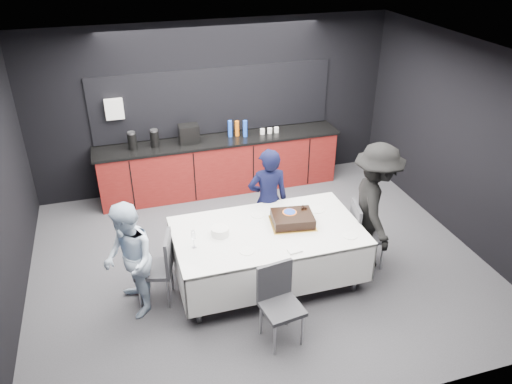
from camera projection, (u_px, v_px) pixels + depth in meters
ground at (258, 262)px, 6.87m from camera, size 6.00×6.00×0.00m
room_shell at (258, 137)px, 5.97m from camera, size 6.04×5.04×2.82m
kitchenette at (219, 160)px, 8.46m from camera, size 4.10×0.64×2.05m
party_table at (268, 239)px, 6.23m from camera, size 2.32×1.32×0.78m
cake_assembly at (293, 219)px, 6.25m from camera, size 0.61×0.52×0.17m
plate_stack at (220, 231)px, 6.04m from camera, size 0.22×0.22×0.10m
loose_plate_near at (247, 251)px, 5.77m from camera, size 0.18×0.18×0.01m
loose_plate_right_a at (317, 210)px, 6.58m from camera, size 0.20×0.20×0.01m
loose_plate_right_b at (350, 236)px, 6.04m from camera, size 0.18×0.18×0.01m
loose_plate_far at (258, 215)px, 6.46m from camera, size 0.18×0.18×0.01m
fork_pile at (295, 251)px, 5.76m from camera, size 0.17×0.12×0.02m
champagne_flute at (193, 236)px, 5.76m from camera, size 0.06×0.06×0.22m
chair_left at (160, 263)px, 5.97m from camera, size 0.51×0.51×0.92m
chair_right at (362, 230)px, 6.60m from camera, size 0.50×0.50×0.92m
chair_near at (279, 298)px, 5.43m from camera, size 0.48×0.48×0.92m
person_center at (268, 200)px, 6.82m from camera, size 0.59×0.41×1.53m
person_left at (129, 261)px, 5.71m from camera, size 0.65×0.78×1.44m
person_right at (375, 206)px, 6.50m from camera, size 0.93×1.25×1.73m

